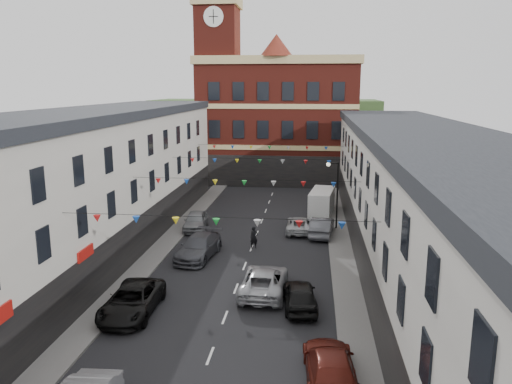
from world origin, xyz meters
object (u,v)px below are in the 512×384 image
at_px(street_lamp, 335,186).
at_px(car_right_e, 322,227).
at_px(car_left_d, 199,247).
at_px(car_right_d, 300,295).
at_px(car_left_e, 196,221).
at_px(car_left_c, 132,301).
at_px(car_right_c, 330,366).
at_px(white_van, 322,202).
at_px(moving_car, 264,281).
at_px(car_right_f, 300,224).
at_px(pedestrian, 254,238).

relative_size(street_lamp, car_right_e, 1.24).
distance_m(car_left_d, car_right_e, 11.22).
xyz_separation_m(car_left_d, car_right_e, (9.10, 6.56, -0.03)).
bearing_deg(car_right_d, car_left_e, -63.75).
bearing_deg(car_right_e, car_left_c, 63.27).
distance_m(car_right_c, white_van, 29.09).
bearing_deg(moving_car, white_van, -99.34).
distance_m(car_right_d, moving_car, 2.92).
bearing_deg(white_van, moving_car, -92.98).
bearing_deg(car_right_f, car_left_e, 1.54).
bearing_deg(car_right_c, pedestrian, -77.33).
xyz_separation_m(car_right_e, pedestrian, (-5.30, -3.95, 0.07)).
distance_m(car_right_c, car_right_e, 21.48).
relative_size(car_left_e, car_right_e, 0.97).
height_order(car_right_e, pedestrian, pedestrian).
bearing_deg(moving_car, car_left_d, -45.87).
relative_size(street_lamp, moving_car, 1.05).
xyz_separation_m(car_right_e, moving_car, (-3.70, -12.41, -0.01)).
bearing_deg(car_left_e, car_right_e, -8.63).
distance_m(street_lamp, car_left_d, 13.65).
relative_size(car_right_e, pedestrian, 2.79).
xyz_separation_m(street_lamp, car_right_e, (-1.05, -2.04, -3.10)).
xyz_separation_m(car_left_e, white_van, (11.10, 6.95, 0.38)).
distance_m(car_left_c, car_right_d, 9.38).
bearing_deg(car_right_c, moving_car, -71.97).
bearing_deg(car_left_c, car_left_d, 79.41).
bearing_deg(car_right_f, car_left_c, 62.45).
xyz_separation_m(car_left_e, car_right_d, (9.53, -14.94, -0.03)).
bearing_deg(white_van, street_lamp, -72.55).
distance_m(car_left_c, car_right_e, 19.29).
height_order(car_right_d, car_right_e, car_right_e).
xyz_separation_m(street_lamp, car_right_c, (-1.05, -23.52, -3.14)).
height_order(street_lamp, white_van, street_lamp).
relative_size(car_right_f, moving_car, 0.84).
relative_size(car_left_c, moving_car, 0.98).
relative_size(car_right_d, white_van, 0.85).
height_order(car_left_c, car_right_e, car_right_e).
bearing_deg(car_right_f, car_left_d, 45.91).
distance_m(car_right_d, car_right_f, 15.23).
bearing_deg(white_van, car_left_e, -140.17).
relative_size(car_left_c, car_right_f, 1.17).
relative_size(street_lamp, car_left_c, 1.07).
relative_size(car_left_c, pedestrian, 3.21).
xyz_separation_m(car_left_c, car_right_f, (8.78, 17.00, -0.11)).
bearing_deg(car_right_d, street_lamp, -105.06).
distance_m(car_left_e, car_right_e, 11.02).
relative_size(white_van, pedestrian, 3.06).
height_order(car_right_e, white_van, white_van).
distance_m(car_right_c, pedestrian, 18.31).
xyz_separation_m(car_right_f, pedestrian, (-3.40, -4.89, 0.20)).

